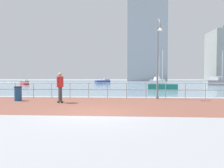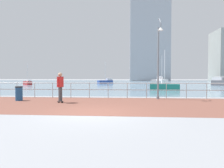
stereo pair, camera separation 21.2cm
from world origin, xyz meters
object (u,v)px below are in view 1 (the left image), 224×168
Objects in this scene: trash_bin at (18,94)px; sailboat_yellow at (221,82)px; skateboarder at (60,85)px; sailboat_navy at (161,86)px; lamppost at (158,55)px; sailboat_ivory at (159,81)px; sailboat_blue at (25,83)px; sailboat_teal at (103,82)px.

trash_bin is 0.15× the size of sailboat_yellow.
sailboat_navy is (8.10, 12.41, -0.63)m from skateboarder.
lamppost is 37.22m from sailboat_ivory.
sailboat_yellow is (15.18, 23.81, -2.44)m from lamppost.
lamppost reaches higher than trash_bin.
sailboat_navy is at bearing -98.67° from sailboat_ivory.
sailboat_blue is at bearing -160.39° from sailboat_ivory.
sailboat_yellow is (21.24, 26.16, -0.48)m from skateboarder.
sailboat_ivory is at bearing 80.57° from lamppost.
sailboat_navy reaches higher than trash_bin.
sailboat_yellow is at bearing -24.47° from sailboat_teal.
sailboat_blue reaches higher than skateboarder.
trash_bin is 0.20× the size of sailboat_navy.
sailboat_blue is at bearing 116.60° from trash_bin.
sailboat_yellow is (9.09, -12.83, -0.05)m from sailboat_ivory.
sailboat_ivory is at bearing 125.32° from sailboat_yellow.
sailboat_teal reaches higher than skateboarder.
lamppost reaches higher than sailboat_teal.
lamppost is at bearing 9.47° from trash_bin.
lamppost is at bearing -122.51° from sailboat_yellow.
sailboat_yellow is at bearing 57.49° from lamppost.
lamppost is 0.87× the size of sailboat_yellow.
sailboat_ivory is 26.89m from sailboat_navy.
skateboarder is at bearing -129.08° from sailboat_yellow.
lamppost is 35.03m from sailboat_blue.
skateboarder is at bearing -158.84° from lamppost.
trash_bin is at bearing -111.69° from sailboat_ivory.
trash_bin is at bearing 164.64° from skateboarder.
lamppost is at bearing -99.43° from sailboat_ivory.
sailboat_navy is (2.03, 10.06, -2.59)m from lamppost.
sailboat_teal is at bearing 87.52° from trash_bin.
sailboat_navy reaches higher than skateboarder.
trash_bin is (-9.09, -1.52, -2.57)m from lamppost.
skateboarder is at bearing -87.67° from sailboat_teal.
sailboat_blue is at bearing 147.08° from sailboat_navy.
skateboarder is 14.83m from sailboat_navy.
skateboarder is at bearing -59.38° from sailboat_blue.
sailboat_navy is at bearing -68.31° from sailboat_teal.
lamppost reaches higher than sailboat_navy.
lamppost is at bearing -77.53° from sailboat_teal.
sailboat_blue is 38.27m from sailboat_yellow.
sailboat_blue is (-13.92, 27.79, -0.05)m from trash_bin.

